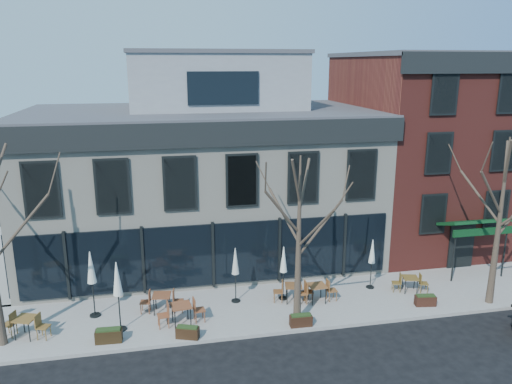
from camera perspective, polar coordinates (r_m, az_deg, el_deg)
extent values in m
plane|color=black|center=(24.41, -4.86, -11.23)|extent=(120.00, 120.00, 0.00)
cube|color=gray|center=(23.05, 4.05, -12.65)|extent=(33.50, 4.70, 0.15)
cube|color=beige|center=(27.76, -6.28, 0.72)|extent=(18.00, 10.00, 8.00)
cube|color=#47474C|center=(27.08, -6.52, 9.07)|extent=(18.30, 10.30, 0.30)
cube|color=black|center=(22.08, -5.24, 6.56)|extent=(18.30, 0.25, 1.10)
cube|color=black|center=(27.84, -25.66, 6.85)|extent=(0.25, 10.30, 1.10)
cube|color=black|center=(23.59, -4.94, -7.14)|extent=(17.20, 0.12, 3.00)
cube|color=black|center=(28.07, -24.75, -4.88)|extent=(0.12, 7.50, 3.00)
cube|color=gray|center=(28.08, -4.73, 12.48)|extent=(9.00, 6.50, 3.00)
cube|color=maroon|center=(31.39, 18.05, 4.50)|extent=(8.00, 10.00, 11.00)
cube|color=#47474C|center=(30.97, 18.88, 14.65)|extent=(8.20, 10.20, 0.25)
cube|color=black|center=(26.65, 24.43, 13.31)|extent=(8.20, 0.25, 1.00)
cube|color=#0B3316|center=(27.18, 23.63, -3.16)|extent=(3.20, 1.66, 0.67)
cube|color=black|center=(28.30, 22.37, -5.87)|extent=(1.40, 0.10, 2.50)
cylinder|color=#382B21|center=(20.37, -25.34, -3.79)|extent=(2.23, 0.50, 2.48)
cone|color=#382B21|center=(20.00, 4.90, -5.77)|extent=(0.34, 0.34, 7.04)
cylinder|color=#382B21|center=(20.26, 7.37, -4.05)|extent=(2.00, 0.46, 2.21)
cylinder|color=#382B21|center=(20.38, 3.19, -2.62)|extent=(0.93, 1.84, 1.91)
cylinder|color=#382B21|center=(19.12, 3.06, -2.37)|extent=(1.61, 0.68, 1.97)
cylinder|color=#382B21|center=(19.07, 6.83, -4.19)|extent=(0.93, 1.83, 2.03)
cone|color=#382B21|center=(23.99, 26.03, -3.20)|extent=(0.34, 0.34, 7.48)
cylinder|color=#382B21|center=(24.19, 24.19, -0.46)|extent=(0.98, 1.94, 2.03)
cylinder|color=#382B21|center=(22.93, 25.28, -0.11)|extent=(1.71, 0.71, 2.09)
cube|color=brown|center=(21.95, -24.87, -12.97)|extent=(0.98, 0.98, 0.04)
cylinder|color=black|center=(22.07, -25.89, -14.13)|extent=(0.04, 0.04, 0.79)
cylinder|color=black|center=(21.75, -24.49, -14.40)|extent=(0.04, 0.04, 0.79)
cylinder|color=black|center=(22.52, -25.02, -13.44)|extent=(0.04, 0.04, 0.79)
cylinder|color=black|center=(22.20, -23.64, -13.69)|extent=(0.04, 0.04, 0.79)
cube|color=brown|center=(22.20, -10.75, -11.50)|extent=(0.86, 0.86, 0.04)
cylinder|color=black|center=(22.15, -11.60, -12.77)|extent=(0.04, 0.04, 0.78)
cylinder|color=black|center=(22.07, -10.00, -12.79)|extent=(0.04, 0.04, 0.78)
cylinder|color=black|center=(22.69, -11.38, -12.07)|extent=(0.04, 0.04, 0.78)
cylinder|color=black|center=(22.61, -9.82, -12.09)|extent=(0.04, 0.04, 0.78)
cube|color=brown|center=(21.11, -8.56, -12.71)|extent=(0.90, 0.90, 0.05)
cylinder|color=black|center=(20.98, -9.24, -14.23)|extent=(0.05, 0.05, 0.83)
cylinder|color=black|center=(21.08, -7.47, -14.02)|extent=(0.05, 0.05, 0.83)
cylinder|color=black|center=(21.54, -9.53, -13.43)|extent=(0.05, 0.05, 0.83)
cylinder|color=black|center=(21.63, -7.81, -13.23)|extent=(0.05, 0.05, 0.83)
cube|color=brown|center=(22.78, 4.31, -10.61)|extent=(0.88, 0.88, 0.04)
cylinder|color=black|center=(22.66, 3.58, -11.84)|extent=(0.04, 0.04, 0.77)
cylinder|color=black|center=(22.71, 5.11, -11.82)|extent=(0.04, 0.04, 0.77)
cylinder|color=black|center=(23.20, 3.50, -11.19)|extent=(0.04, 0.04, 0.77)
cylinder|color=black|center=(23.24, 4.99, -11.17)|extent=(0.04, 0.04, 0.77)
cube|color=brown|center=(22.85, 7.01, -10.56)|extent=(0.78, 0.78, 0.04)
cylinder|color=black|center=(22.67, 6.51, -11.88)|extent=(0.04, 0.04, 0.78)
cylinder|color=black|center=(22.87, 7.97, -11.69)|extent=(0.04, 0.04, 0.78)
cylinder|color=black|center=(23.18, 6.00, -11.24)|extent=(0.04, 0.04, 0.78)
cylinder|color=black|center=(23.38, 7.43, -11.06)|extent=(0.04, 0.04, 0.78)
cube|color=brown|center=(24.73, 17.24, -9.33)|extent=(0.83, 0.83, 0.04)
cylinder|color=black|center=(24.57, 16.70, -10.37)|extent=(0.04, 0.04, 0.70)
cylinder|color=black|center=(24.71, 17.95, -10.33)|extent=(0.04, 0.04, 0.70)
cylinder|color=black|center=(25.05, 16.41, -9.85)|extent=(0.04, 0.04, 0.70)
cylinder|color=black|center=(25.19, 17.63, -9.81)|extent=(0.04, 0.04, 0.70)
cylinder|color=black|center=(22.92, -17.90, -13.25)|extent=(0.47, 0.47, 0.06)
cylinder|color=black|center=(22.42, -18.13, -10.67)|extent=(0.05, 0.05, 2.34)
cone|color=silver|center=(22.00, -18.35, -8.16)|extent=(0.38, 0.38, 1.38)
cylinder|color=black|center=(21.58, -15.18, -14.87)|extent=(0.47, 0.47, 0.06)
cylinder|color=black|center=(21.05, -15.39, -12.17)|extent=(0.05, 0.05, 2.34)
cone|color=silver|center=(20.61, -15.59, -9.52)|extent=(0.38, 0.38, 1.38)
cylinder|color=black|center=(23.07, -2.33, -12.31)|extent=(0.41, 0.41, 0.06)
cylinder|color=black|center=(22.64, -2.35, -10.06)|extent=(0.05, 0.05, 2.05)
cone|color=beige|center=(22.26, -2.38, -7.88)|extent=(0.34, 0.34, 1.21)
cylinder|color=black|center=(23.32, 3.11, -12.01)|extent=(0.40, 0.40, 0.06)
cylinder|color=black|center=(22.89, 3.14, -9.81)|extent=(0.05, 0.05, 2.02)
cone|color=silver|center=(22.53, 3.17, -7.68)|extent=(0.33, 0.33, 1.20)
cylinder|color=black|center=(24.93, 12.90, -10.54)|extent=(0.39, 0.39, 0.05)
cylinder|color=black|center=(24.55, 13.03, -8.54)|extent=(0.04, 0.04, 1.95)
cone|color=silver|center=(24.22, 13.15, -6.60)|extent=(0.32, 0.32, 1.15)
cube|color=black|center=(20.78, -16.47, -15.50)|extent=(1.03, 0.45, 0.50)
cube|color=#1E3314|center=(20.64, -16.53, -14.84)|extent=(0.92, 0.37, 0.08)
cube|color=black|center=(20.42, -7.82, -15.64)|extent=(0.96, 0.64, 0.45)
cube|color=#1E3314|center=(20.30, -7.85, -15.05)|extent=(0.85, 0.54, 0.07)
cube|color=black|center=(21.13, 5.15, -14.43)|extent=(0.92, 0.39, 0.46)
cube|color=#1E3314|center=(21.02, 5.16, -13.85)|extent=(0.83, 0.31, 0.07)
cube|color=black|center=(23.84, 18.78, -11.68)|extent=(0.95, 0.50, 0.45)
cube|color=#1E3314|center=(23.73, 18.83, -11.15)|extent=(0.85, 0.42, 0.07)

